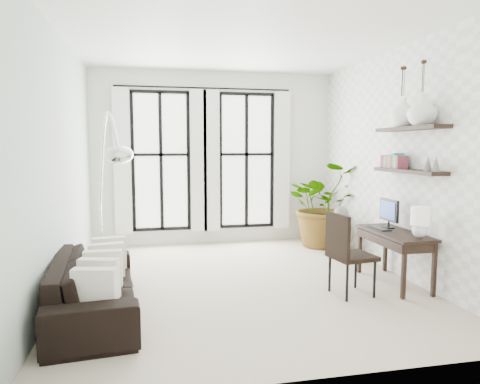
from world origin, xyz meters
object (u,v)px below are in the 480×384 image
object	(u,v)px
sofa	(94,286)
desk_chair	(346,249)
arc_lamp	(107,152)
plant	(324,204)
buddha	(341,236)
desk	(397,235)

from	to	relation	value
sofa	desk_chair	world-z (taller)	desk_chair
desk_chair	arc_lamp	world-z (taller)	arc_lamp
desk_chair	arc_lamp	size ratio (longest dim) A/B	0.45
sofa	plant	xyz separation A→B (m)	(3.70, 2.55, 0.46)
desk_chair	buddha	bearing A→B (deg)	58.93
desk_chair	arc_lamp	bearing A→B (deg)	155.49
desk	plant	bearing A→B (deg)	91.20
sofa	desk_chair	xyz separation A→B (m)	(2.93, 0.01, 0.26)
desk_chair	sofa	bearing A→B (deg)	172.03
sofa	arc_lamp	distance (m)	1.66
sofa	desk_chair	size ratio (longest dim) A/B	2.13
arc_lamp	buddha	distance (m)	3.94
desk	arc_lamp	bearing A→B (deg)	170.50
plant	desk	world-z (taller)	plant
sofa	desk_chair	bearing A→B (deg)	-95.35
desk	arc_lamp	distance (m)	3.85
plant	desk_chair	size ratio (longest dim) A/B	1.52
desk	arc_lamp	world-z (taller)	arc_lamp
plant	desk	size ratio (longest dim) A/B	1.29
plant	desk_chair	distance (m)	2.66
sofa	desk_chair	distance (m)	2.94
arc_lamp	buddha	world-z (taller)	arc_lamp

